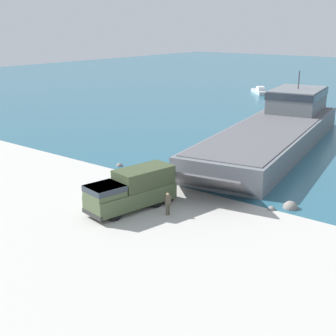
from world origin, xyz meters
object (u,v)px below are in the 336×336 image
(landing_craft, at_px, (278,127))
(moored_boat_c, at_px, (260,91))
(military_truck, at_px, (132,190))
(soldier_on_ramp, at_px, (168,202))

(landing_craft, relative_size, moored_boat_c, 6.31)
(military_truck, xyz_separation_m, soldier_on_ramp, (3.01, 0.72, -0.56))
(moored_boat_c, bearing_deg, military_truck, -114.29)
(military_truck, bearing_deg, soldier_on_ramp, 114.20)
(military_truck, bearing_deg, moored_boat_c, -150.29)
(soldier_on_ramp, height_order, moored_boat_c, soldier_on_ramp)
(military_truck, distance_m, moored_boat_c, 67.93)
(moored_boat_c, bearing_deg, landing_craft, -103.21)
(soldier_on_ramp, bearing_deg, landing_craft, 127.82)
(military_truck, height_order, moored_boat_c, military_truck)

